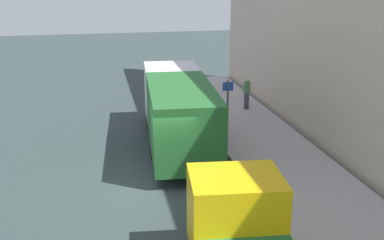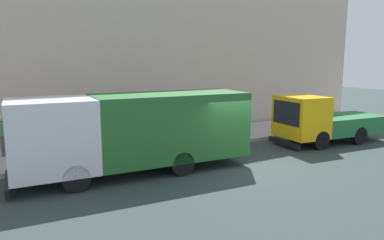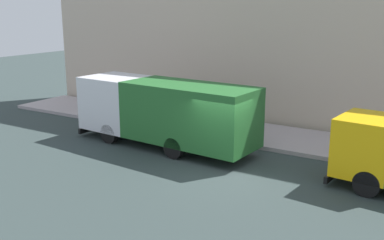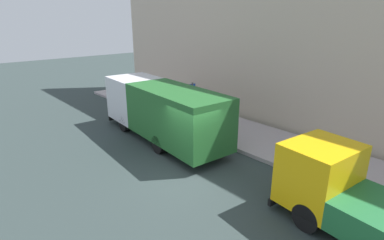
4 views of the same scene
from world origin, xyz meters
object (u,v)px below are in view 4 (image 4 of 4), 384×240
large_utility_truck (162,109)px  small_flatbed_truck (361,202)px  pedestrian_walking (178,93)px  traffic_cone_orange (166,109)px  street_sign_post (192,101)px

large_utility_truck → small_flatbed_truck: 9.43m
large_utility_truck → small_flatbed_truck: large_utility_truck is taller
large_utility_truck → pedestrian_walking: bearing=47.2°
small_flatbed_truck → traffic_cone_orange: size_ratio=8.23×
large_utility_truck → small_flatbed_truck: size_ratio=1.44×
large_utility_truck → traffic_cone_orange: size_ratio=11.88×
pedestrian_walking → street_sign_post: 4.40m
traffic_cone_orange → street_sign_post: (-0.17, -2.65, 1.09)m
large_utility_truck → street_sign_post: (2.08, 0.09, 0.04)m
large_utility_truck → pedestrian_walking: (4.18, 3.91, -0.55)m
large_utility_truck → traffic_cone_orange: 3.70m
small_flatbed_truck → pedestrian_walking: size_ratio=3.60×
pedestrian_walking → large_utility_truck: bearing=94.4°
large_utility_truck → street_sign_post: 2.08m
pedestrian_walking → traffic_cone_orange: 2.31m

